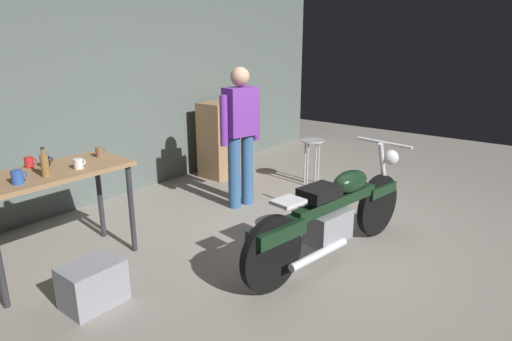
{
  "coord_description": "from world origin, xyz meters",
  "views": [
    {
      "loc": [
        -3.44,
        -1.98,
        1.95
      ],
      "look_at": [
        -0.05,
        0.7,
        0.65
      ],
      "focal_mm": 30.34,
      "sensor_mm": 36.0,
      "label": 1
    }
  ],
  "objects_px": {
    "storage_bin": "(93,284)",
    "mug_blue_enamel": "(17,177)",
    "person_standing": "(240,131)",
    "mug_black_matte": "(45,161)",
    "mug_red_diner": "(29,162)",
    "motorcycle": "(334,213)",
    "wooden_dresser": "(226,138)",
    "shop_stool": "(312,150)",
    "mug_white_ceramic": "(78,164)",
    "bottle": "(45,165)",
    "mug_brown_stoneware": "(100,152)"
  },
  "relations": [
    {
      "from": "person_standing",
      "to": "mug_brown_stoneware",
      "type": "xyz_separation_m",
      "value": [
        -1.63,
        0.36,
        0.02
      ]
    },
    {
      "from": "shop_stool",
      "to": "mug_white_ceramic",
      "type": "relative_size",
      "value": 5.91
    },
    {
      "from": "motorcycle",
      "to": "person_standing",
      "type": "xyz_separation_m",
      "value": [
        0.51,
        1.54,
        0.48
      ]
    },
    {
      "from": "storage_bin",
      "to": "mug_red_diner",
      "type": "xyz_separation_m",
      "value": [
        0.1,
        0.99,
        0.78
      ]
    },
    {
      "from": "wooden_dresser",
      "to": "mug_red_diner",
      "type": "height_order",
      "value": "wooden_dresser"
    },
    {
      "from": "shop_stool",
      "to": "bottle",
      "type": "height_order",
      "value": "bottle"
    },
    {
      "from": "wooden_dresser",
      "to": "bottle",
      "type": "relative_size",
      "value": 4.56
    },
    {
      "from": "storage_bin",
      "to": "mug_blue_enamel",
      "type": "xyz_separation_m",
      "value": [
        -0.17,
        0.6,
        0.78
      ]
    },
    {
      "from": "motorcycle",
      "to": "shop_stool",
      "type": "relative_size",
      "value": 3.4
    },
    {
      "from": "shop_stool",
      "to": "mug_brown_stoneware",
      "type": "bearing_deg",
      "value": 167.98
    },
    {
      "from": "shop_stool",
      "to": "mug_red_diner",
      "type": "bearing_deg",
      "value": 167.27
    },
    {
      "from": "motorcycle",
      "to": "mug_brown_stoneware",
      "type": "bearing_deg",
      "value": 128.97
    },
    {
      "from": "person_standing",
      "to": "mug_brown_stoneware",
      "type": "relative_size",
      "value": 16.06
    },
    {
      "from": "mug_blue_enamel",
      "to": "motorcycle",
      "type": "bearing_deg",
      "value": -40.42
    },
    {
      "from": "mug_red_diner",
      "to": "mug_black_matte",
      "type": "relative_size",
      "value": 0.94
    },
    {
      "from": "storage_bin",
      "to": "bottle",
      "type": "distance_m",
      "value": 1.03
    },
    {
      "from": "mug_black_matte",
      "to": "mug_white_ceramic",
      "type": "bearing_deg",
      "value": -64.44
    },
    {
      "from": "mug_brown_stoneware",
      "to": "bottle",
      "type": "distance_m",
      "value": 0.66
    },
    {
      "from": "mug_blue_enamel",
      "to": "bottle",
      "type": "bearing_deg",
      "value": 4.22
    },
    {
      "from": "mug_brown_stoneware",
      "to": "mug_black_matte",
      "type": "height_order",
      "value": "mug_brown_stoneware"
    },
    {
      "from": "mug_red_diner",
      "to": "mug_blue_enamel",
      "type": "distance_m",
      "value": 0.48
    },
    {
      "from": "bottle",
      "to": "storage_bin",
      "type": "bearing_deg",
      "value": -95.03
    },
    {
      "from": "motorcycle",
      "to": "mug_brown_stoneware",
      "type": "relative_size",
      "value": 20.93
    },
    {
      "from": "person_standing",
      "to": "storage_bin",
      "type": "xyz_separation_m",
      "value": [
        -2.3,
        -0.46,
        -0.76
      ]
    },
    {
      "from": "person_standing",
      "to": "mug_black_matte",
      "type": "bearing_deg",
      "value": -0.79
    },
    {
      "from": "shop_stool",
      "to": "mug_red_diner",
      "type": "height_order",
      "value": "mug_red_diner"
    },
    {
      "from": "person_standing",
      "to": "shop_stool",
      "type": "xyz_separation_m",
      "value": [
        1.24,
        -0.25,
        -0.43
      ]
    },
    {
      "from": "motorcycle",
      "to": "mug_brown_stoneware",
      "type": "distance_m",
      "value": 2.26
    },
    {
      "from": "motorcycle",
      "to": "mug_white_ceramic",
      "type": "xyz_separation_m",
      "value": [
        -1.45,
        1.69,
        0.49
      ]
    },
    {
      "from": "person_standing",
      "to": "wooden_dresser",
      "type": "bearing_deg",
      "value": -119.25
    },
    {
      "from": "motorcycle",
      "to": "storage_bin",
      "type": "distance_m",
      "value": 2.11
    },
    {
      "from": "mug_brown_stoneware",
      "to": "bottle",
      "type": "relative_size",
      "value": 0.43
    },
    {
      "from": "shop_stool",
      "to": "wooden_dresser",
      "type": "height_order",
      "value": "wooden_dresser"
    },
    {
      "from": "mug_black_matte",
      "to": "bottle",
      "type": "relative_size",
      "value": 0.45
    },
    {
      "from": "shop_stool",
      "to": "person_standing",
      "type": "bearing_deg",
      "value": 168.51
    },
    {
      "from": "shop_stool",
      "to": "mug_blue_enamel",
      "type": "distance_m",
      "value": 3.76
    },
    {
      "from": "shop_stool",
      "to": "wooden_dresser",
      "type": "xyz_separation_m",
      "value": [
        -0.35,
        1.29,
        0.05
      ]
    },
    {
      "from": "shop_stool",
      "to": "storage_bin",
      "type": "distance_m",
      "value": 3.56
    },
    {
      "from": "motorcycle",
      "to": "mug_black_matte",
      "type": "xyz_separation_m",
      "value": [
        -1.59,
        1.98,
        0.5
      ]
    },
    {
      "from": "mug_black_matte",
      "to": "wooden_dresser",
      "type": "bearing_deg",
      "value": 11.16
    },
    {
      "from": "motorcycle",
      "to": "shop_stool",
      "type": "bearing_deg",
      "value": 44.85
    },
    {
      "from": "mug_black_matte",
      "to": "motorcycle",
      "type": "bearing_deg",
      "value": -51.2
    },
    {
      "from": "person_standing",
      "to": "wooden_dresser",
      "type": "height_order",
      "value": "person_standing"
    },
    {
      "from": "motorcycle",
      "to": "wooden_dresser",
      "type": "bearing_deg",
      "value": 70.05
    },
    {
      "from": "mug_brown_stoneware",
      "to": "mug_white_ceramic",
      "type": "bearing_deg",
      "value": -148.45
    },
    {
      "from": "wooden_dresser",
      "to": "bottle",
      "type": "height_order",
      "value": "bottle"
    },
    {
      "from": "mug_red_diner",
      "to": "mug_black_matte",
      "type": "bearing_deg",
      "value": -38.79
    },
    {
      "from": "mug_blue_enamel",
      "to": "wooden_dresser",
      "type": "bearing_deg",
      "value": 15.01
    },
    {
      "from": "person_standing",
      "to": "mug_red_diner",
      "type": "distance_m",
      "value": 2.27
    },
    {
      "from": "person_standing",
      "to": "shop_stool",
      "type": "relative_size",
      "value": 2.61
    }
  ]
}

